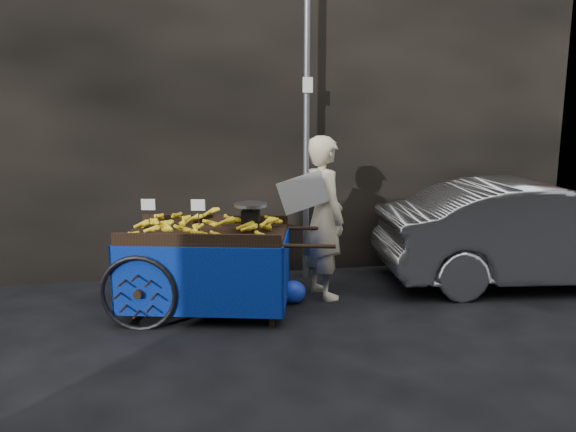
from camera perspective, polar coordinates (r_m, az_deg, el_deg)
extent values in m
plane|color=black|center=(5.98, 1.65, -9.94)|extent=(80.00, 80.00, 0.00)
cube|color=black|center=(8.07, -9.45, 13.41)|extent=(11.00, 2.00, 5.00)
cylinder|color=slate|center=(6.92, 1.90, 9.85)|extent=(0.08, 0.08, 4.00)
cube|color=white|center=(6.88, 2.02, 13.17)|extent=(0.12, 0.02, 0.18)
cube|color=black|center=(5.92, -8.31, -1.94)|extent=(1.84, 1.39, 0.06)
cube|color=black|center=(6.37, -7.46, -0.35)|extent=(1.61, 0.43, 0.10)
cube|color=black|center=(5.44, -9.34, -2.33)|extent=(1.61, 0.43, 0.10)
cube|color=black|center=(5.53, -1.66, -7.17)|extent=(0.06, 0.06, 0.82)
cube|color=black|center=(6.31, -1.02, -4.86)|extent=(0.06, 0.06, 0.82)
cylinder|color=black|center=(5.40, 2.13, -3.08)|extent=(0.51, 0.16, 0.04)
cylinder|color=black|center=(6.20, 2.28, -1.25)|extent=(0.51, 0.16, 0.04)
torus|color=black|center=(5.67, -14.97, -7.64)|extent=(0.76, 0.23, 0.77)
torus|color=black|center=(6.68, -12.02, -4.67)|extent=(0.76, 0.23, 0.77)
cylinder|color=black|center=(6.17, -13.37, -6.04)|extent=(0.32, 1.13, 0.05)
cube|color=navy|center=(5.51, -9.30, -6.70)|extent=(1.64, 0.42, 0.70)
cube|color=navy|center=(6.50, -7.30, -3.93)|extent=(1.64, 0.42, 0.70)
cube|color=navy|center=(6.22, -15.78, -4.93)|extent=(0.28, 1.04, 0.70)
cube|color=navy|center=(5.90, -0.22, -5.38)|extent=(0.28, 1.04, 0.70)
cube|color=black|center=(5.86, -3.81, -0.24)|extent=(0.21, 0.18, 0.16)
cylinder|color=silver|center=(5.83, -3.83, 1.15)|extent=(0.42, 0.42, 0.03)
cube|color=white|center=(5.88, -14.02, 1.14)|extent=(0.14, 0.04, 0.11)
cube|color=white|center=(5.75, -9.12, 1.11)|extent=(0.14, 0.04, 0.11)
imported|color=beige|center=(6.31, 3.66, -0.16)|extent=(0.59, 0.76, 1.83)
cube|color=#B9B9B2|center=(6.05, 1.53, 2.40)|extent=(0.59, 0.07, 0.50)
ellipsoid|color=#1B37CA|center=(6.25, 0.50, -7.73)|extent=(0.29, 0.23, 0.26)
imported|color=#B8BBC0|center=(7.48, 24.11, -1.60)|extent=(3.96, 1.75, 1.26)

